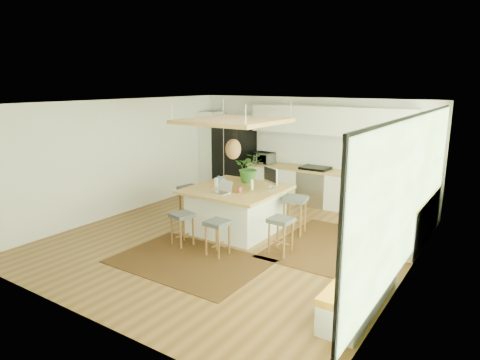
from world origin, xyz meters
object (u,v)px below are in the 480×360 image
Objects in this scene: fridge at (234,160)px; laptop at (221,187)px; island at (236,209)px; stool_near_left at (182,228)px; stool_left_side at (191,203)px; monitor at (271,176)px; island_plant at (249,171)px; stool_right_front at (281,235)px; microwave at (264,157)px; stool_near_right at (218,237)px; stool_right_back at (295,217)px.

fridge is 3.74m from laptop.
fridge is at bearing 125.26° from island.
laptop is (0.36, 0.78, 0.70)m from stool_near_left.
laptop reaches higher than stool_left_side.
stool_near_left is (1.53, -3.99, -0.57)m from fridge.
stool_near_left is 2.07m from monitor.
island_plant is (0.34, 1.85, 0.83)m from stool_near_left.
microwave is (-2.32, 3.33, 0.75)m from stool_right_front.
stool_near_right is 1.23× the size of microwave.
fridge is 3.09× the size of island_plant.
laptop reaches higher than stool_right_front.
fridge is 4.32m from stool_near_left.
microwave is (0.98, 0.02, 0.18)m from fridge.
fridge reaches higher than microwave.
island is (1.93, -2.73, -0.46)m from fridge.
microwave is (0.41, 2.63, 0.75)m from stool_left_side.
monitor is (-0.76, 0.93, 0.83)m from stool_right_front.
microwave is 2.33m from island_plant.
stool_right_back is (3.03, -2.20, -0.57)m from fridge.
island is 1.36m from stool_left_side.
stool_left_side is 1.61m from laptop.
stool_near_left is at bearing -159.13° from stool_right_front.
stool_right_back is at bearing 70.69° from stool_near_right.
stool_right_front is at bearing -39.31° from island_plant.
microwave reaches higher than stool_near_right.
island is 1.38m from stool_near_right.
microwave is (-1.41, 4.04, 0.75)m from stool_near_right.
island_plant is at bearing 105.60° from stool_near_right.
island is 2.70× the size of stool_right_front.
monitor reaches higher than stool_right_back.
stool_near_right is at bearing -142.40° from stool_right_front.
island reaches higher than stool_right_front.
stool_right_back is at bearing 49.37° from monitor.
stool_left_side is (-2.45, -0.41, 0.00)m from stool_right_back.
stool_right_front is 1.28× the size of microwave.
stool_near_left is 1.73× the size of laptop.
stool_near_left is 1.10m from laptop.
stool_near_left is 1.68m from stool_left_side.
stool_right_front is 1.57m from laptop.
fridge is 2.61× the size of stool_right_back.
island_plant is (1.87, -2.14, 0.26)m from fridge.
stool_left_side is at bearing 124.79° from stool_near_left.
stool_left_side is 1.61m from island_plant.
stool_right_back reaches higher than stool_right_front.
laptop is at bearing 121.79° from stool_near_right.
island_plant is (1.29, 0.48, 0.83)m from stool_left_side.
stool_near_right is at bearing -37.66° from stool_left_side.
stool_right_back reaches higher than stool_near_left.
island reaches higher than stool_near_left.
stool_near_right is at bearing -70.18° from island.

